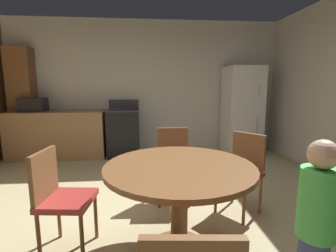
{
  "coord_description": "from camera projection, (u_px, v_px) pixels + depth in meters",
  "views": [
    {
      "loc": [
        -0.01,
        -2.17,
        1.39
      ],
      "look_at": [
        0.28,
        0.94,
        0.87
      ],
      "focal_mm": 26.15,
      "sensor_mm": 36.0,
      "label": 1
    }
  ],
  "objects": [
    {
      "name": "chair_west",
      "position": [
        59.0,
        194.0,
        2.02
      ],
      "size": [
        0.44,
        0.44,
        0.87
      ],
      "rotation": [
        0.0,
        0.0,
        6.17
      ],
      "color": "brown",
      "rests_on": "ground"
    },
    {
      "name": "ground_plane",
      "position": [
        148.0,
        231.0,
        2.36
      ],
      "size": [
        14.0,
        14.0,
        0.0
      ],
      "primitive_type": "plane",
      "color": "tan"
    },
    {
      "name": "dining_table",
      "position": [
        179.0,
        184.0,
        1.98
      ],
      "size": [
        1.21,
        1.21,
        0.76
      ],
      "color": "brown",
      "rests_on": "ground"
    },
    {
      "name": "pantry_column",
      "position": [
        24.0,
        103.0,
        4.76
      ],
      "size": [
        0.44,
        0.36,
        2.1
      ],
      "primitive_type": "cube",
      "color": "brown",
      "rests_on": "ground"
    },
    {
      "name": "chair_northeast",
      "position": [
        242.0,
        168.0,
        2.67
      ],
      "size": [
        0.56,
        0.56,
        0.87
      ],
      "rotation": [
        0.0,
        0.0,
        3.81
      ],
      "color": "brown",
      "rests_on": "ground"
    },
    {
      "name": "oven_range",
      "position": [
        124.0,
        132.0,
        4.86
      ],
      "size": [
        0.6,
        0.6,
        1.1
      ],
      "color": "black",
      "rests_on": "ground"
    },
    {
      "name": "wall_back",
      "position": [
        146.0,
        87.0,
        5.14
      ],
      "size": [
        5.8,
        0.12,
        2.7
      ],
      "primitive_type": "cube",
      "color": "beige",
      "rests_on": "ground"
    },
    {
      "name": "refrigerator",
      "position": [
        242.0,
        111.0,
        4.95
      ],
      "size": [
        0.68,
        0.68,
        1.76
      ],
      "color": "white",
      "rests_on": "ground"
    },
    {
      "name": "kitchen_counter",
      "position": [
        59.0,
        134.0,
        4.74
      ],
      "size": [
        1.79,
        0.6,
        0.9
      ],
      "primitive_type": "cube",
      "color": "#9E754C",
      "rests_on": "ground"
    },
    {
      "name": "microwave",
      "position": [
        33.0,
        105.0,
        4.61
      ],
      "size": [
        0.44,
        0.32,
        0.26
      ],
      "primitive_type": "cube",
      "color": "black",
      "rests_on": "kitchen_counter"
    },
    {
      "name": "person_child",
      "position": [
        316.0,
        224.0,
        1.45
      ],
      "size": [
        0.31,
        0.31,
        1.09
      ],
      "rotation": [
        0.0,
        0.0,
        8.73
      ],
      "color": "#3D4C84",
      "rests_on": "ground"
    },
    {
      "name": "chair_north",
      "position": [
        173.0,
        159.0,
        2.97
      ],
      "size": [
        0.42,
        0.42,
        0.87
      ],
      "rotation": [
        0.0,
        0.0,
        4.65
      ],
      "color": "brown",
      "rests_on": "ground"
    }
  ]
}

